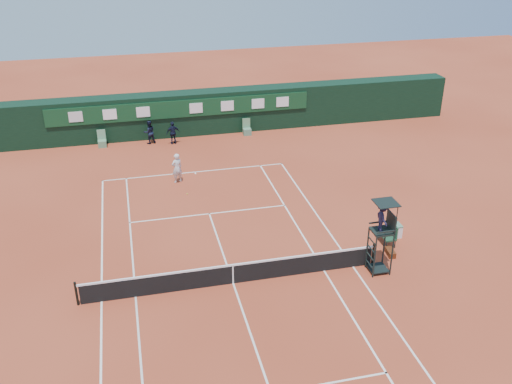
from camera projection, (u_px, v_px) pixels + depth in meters
ground at (233, 283)px, 24.41m from camera, size 90.00×90.00×0.00m
court_lines at (233, 283)px, 24.41m from camera, size 11.05×23.85×0.01m
tennis_net at (233, 273)px, 24.19m from camera, size 12.90×0.10×1.10m
back_wall at (181, 113)px, 40.08m from camera, size 40.00×1.65×3.00m
linesman_chair_left at (102, 142)px, 38.37m from camera, size 0.55×0.50×1.15m
linesman_chair_right at (247, 130)px, 40.44m from camera, size 0.55×0.50×1.15m
umpire_chair at (383, 223)px, 24.16m from camera, size 0.96×0.95×3.42m
player_bench at (389, 232)px, 27.14m from camera, size 0.56×1.20×1.10m
tennis_bag at (390, 252)px, 26.36m from camera, size 0.38×0.74×0.27m
cooler at (395, 230)px, 27.80m from camera, size 0.57×0.57×0.65m
tennis_ball at (187, 194)px, 32.02m from camera, size 0.07×0.07×0.07m
player at (177, 168)px, 33.10m from camera, size 0.77×0.66×1.80m
ball_kid_left at (149, 132)px, 38.70m from camera, size 0.91×0.77×1.63m
ball_kid_right at (173, 133)px, 38.64m from camera, size 0.98×0.54×1.58m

